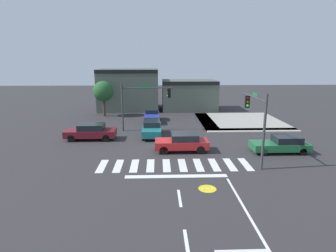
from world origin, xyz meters
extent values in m
plane|color=#302D30|center=(0.00, 0.00, 0.00)|extent=(120.00, 120.00, 0.00)
cube|color=silver|center=(-5.27, -4.50, 0.00)|extent=(0.55, 2.59, 0.01)
cube|color=silver|center=(-4.10, -4.50, 0.00)|extent=(0.55, 2.59, 0.01)
cube|color=silver|center=(-2.93, -4.50, 0.00)|extent=(0.55, 2.59, 0.01)
cube|color=silver|center=(-1.76, -4.50, 0.00)|extent=(0.55, 2.59, 0.01)
cube|color=silver|center=(-0.59, -4.50, 0.00)|extent=(0.55, 2.59, 0.01)
cube|color=silver|center=(0.59, -4.50, 0.00)|extent=(0.55, 2.59, 0.01)
cube|color=silver|center=(1.76, -4.50, 0.00)|extent=(0.55, 2.59, 0.01)
cube|color=silver|center=(2.93, -4.50, 0.00)|extent=(0.55, 2.59, 0.01)
cube|color=silver|center=(4.10, -4.50, 0.00)|extent=(0.55, 2.59, 0.01)
cube|color=silver|center=(5.27, -4.50, 0.00)|extent=(0.55, 2.59, 0.01)
cube|color=white|center=(0.00, -6.50, 0.00)|extent=(6.80, 0.50, 0.01)
cube|color=white|center=(0.00, -9.50, 0.00)|extent=(0.16, 2.00, 0.01)
cube|color=white|center=(0.00, -13.50, 0.00)|extent=(0.16, 2.00, 0.01)
cylinder|color=yellow|center=(1.75, -8.40, 0.00)|extent=(1.08, 1.08, 0.01)
cylinder|color=white|center=(1.51, -8.40, 0.01)|extent=(0.17, 0.17, 0.00)
cylinder|color=white|center=(1.99, -8.40, 0.01)|extent=(0.17, 0.17, 0.00)
cube|color=white|center=(1.75, -8.40, 0.01)|extent=(0.49, 0.04, 0.00)
cube|color=#9E998E|center=(9.00, 5.20, 0.07)|extent=(10.00, 1.60, 0.15)
cube|color=#9E998E|center=(4.80, 10.00, 0.07)|extent=(1.60, 10.00, 0.15)
cube|color=#9E998E|center=(9.00, 10.00, 0.07)|extent=(10.00, 10.00, 0.15)
cube|color=#4C564C|center=(-5.59, 19.47, 3.06)|extent=(8.83, 6.94, 6.12)
cube|color=black|center=(-5.59, 16.20, 5.87)|extent=(8.83, 0.50, 0.50)
cube|color=#4C564C|center=(3.53, 18.76, 2.23)|extent=(8.06, 5.52, 4.46)
cube|color=black|center=(3.53, 16.20, 4.21)|extent=(8.06, 0.50, 0.50)
cylinder|color=#383A3D|center=(6.06, -5.49, 2.68)|extent=(0.18, 0.18, 5.36)
cylinder|color=#383A3D|center=(6.06, -2.91, 4.77)|extent=(0.12, 5.16, 0.12)
cube|color=black|center=(6.06, -1.45, 4.20)|extent=(0.32, 0.32, 0.95)
sphere|color=#470A0A|center=(6.06, -1.62, 4.49)|extent=(0.22, 0.22, 0.22)
sphere|color=#4C330C|center=(6.06, -1.62, 4.20)|extent=(0.22, 0.22, 0.22)
sphere|color=#1ED833|center=(6.06, -1.62, 3.90)|extent=(0.22, 0.22, 0.22)
cube|color=#197233|center=(6.06, -3.16, 4.99)|extent=(0.03, 1.10, 0.24)
cylinder|color=#383A3D|center=(-4.97, 5.78, 2.60)|extent=(0.18, 0.18, 5.20)
cylinder|color=#383A3D|center=(-2.27, 5.78, 4.65)|extent=(5.40, 0.12, 0.12)
cube|color=black|center=(0.00, 5.78, 4.07)|extent=(0.32, 0.32, 0.95)
sphere|color=#470A0A|center=(-0.17, 5.78, 4.37)|extent=(0.22, 0.22, 0.22)
sphere|color=#4C330C|center=(-0.17, 5.78, 4.07)|extent=(0.22, 0.22, 0.22)
sphere|color=#1ED833|center=(-0.17, 5.78, 3.78)|extent=(0.22, 0.22, 0.22)
cube|color=#197233|center=(-2.54, 5.78, 4.87)|extent=(1.10, 0.03, 0.24)
cube|color=#196B70|center=(-1.82, 3.60, 0.65)|extent=(1.84, 4.43, 0.68)
cube|color=black|center=(-1.82, 4.01, 1.25)|extent=(1.62, 2.19, 0.51)
cylinder|color=black|center=(-1.01, 2.10, 0.34)|extent=(0.22, 0.68, 0.68)
cylinder|color=black|center=(-2.63, 2.10, 0.34)|extent=(0.22, 0.68, 0.68)
cylinder|color=black|center=(-1.01, 5.11, 0.34)|extent=(0.22, 0.68, 0.68)
cylinder|color=black|center=(-2.63, 5.11, 0.34)|extent=(0.22, 0.68, 0.68)
cube|color=#23389E|center=(-1.97, 10.38, 0.62)|extent=(1.76, 4.52, 0.68)
cube|color=black|center=(-1.97, 11.19, 1.20)|extent=(1.55, 2.00, 0.48)
cylinder|color=black|center=(-1.20, 8.84, 0.31)|extent=(0.22, 0.61, 0.61)
cylinder|color=black|center=(-2.74, 8.84, 0.31)|extent=(0.22, 0.61, 0.61)
cylinder|color=black|center=(-1.20, 11.92, 0.31)|extent=(0.22, 0.61, 0.61)
cylinder|color=black|center=(-2.74, 11.92, 0.31)|extent=(0.22, 0.61, 0.61)
cube|color=#1E6638|center=(8.87, -1.86, 0.56)|extent=(4.66, 1.87, 0.58)
cube|color=black|center=(9.45, -1.86, 1.12)|extent=(2.12, 1.65, 0.55)
cylinder|color=black|center=(7.29, -2.69, 0.30)|extent=(0.61, 0.22, 0.61)
cylinder|color=black|center=(7.29, -1.04, 0.30)|extent=(0.61, 0.22, 0.61)
cylinder|color=black|center=(10.46, -2.69, 0.30)|extent=(0.61, 0.22, 0.61)
cylinder|color=black|center=(10.46, -1.04, 0.30)|extent=(0.61, 0.22, 0.61)
cube|color=maroon|center=(-7.69, 2.55, 0.64)|extent=(4.77, 1.87, 0.65)
cube|color=black|center=(-7.58, 2.55, 1.25)|extent=(2.41, 1.64, 0.57)
cylinder|color=black|center=(-6.07, 3.38, 0.34)|extent=(0.69, 0.22, 0.69)
cylinder|color=black|center=(-6.07, 1.73, 0.34)|extent=(0.69, 0.22, 0.69)
cylinder|color=black|center=(-9.31, 3.38, 0.34)|extent=(0.69, 0.22, 0.69)
cylinder|color=black|center=(-9.31, 1.73, 0.34)|extent=(0.69, 0.22, 0.69)
cube|color=red|center=(0.77, -1.27, 0.64)|extent=(4.43, 1.82, 0.65)
cube|color=black|center=(1.04, -1.27, 1.23)|extent=(2.23, 1.60, 0.55)
cylinder|color=black|center=(-0.74, -2.07, 0.35)|extent=(0.70, 0.22, 0.70)
cylinder|color=black|center=(-0.74, -0.48, 0.35)|extent=(0.70, 0.22, 0.70)
cylinder|color=black|center=(2.27, -2.07, 0.35)|extent=(0.70, 0.22, 0.70)
cylinder|color=black|center=(2.27, -0.48, 0.35)|extent=(0.70, 0.22, 0.70)
cylinder|color=#4C3823|center=(-8.50, 14.00, 1.40)|extent=(0.36, 0.36, 2.80)
sphere|color=#235628|center=(-8.50, 14.00, 3.40)|extent=(2.71, 2.71, 2.71)
camera|label=1|loc=(-1.14, -23.84, 7.57)|focal=30.09mm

